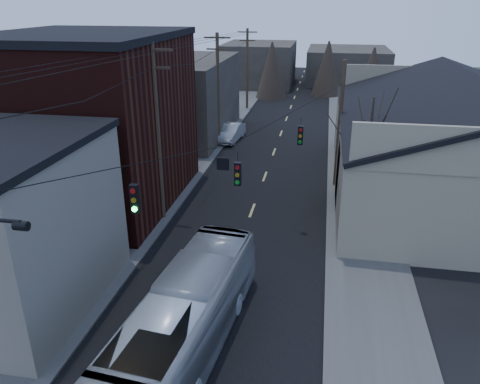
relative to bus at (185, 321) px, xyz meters
The scene contains 12 objects.
road_surface 22.84m from the bus, 88.91° to the left, with size 9.00×110.00×0.02m, color black.
sidewalk_left 23.62m from the bus, 104.91° to the left, with size 4.00×110.00×0.12m, color #474744.
sidewalk_right 23.86m from the bus, 73.08° to the left, with size 4.00×110.00×0.12m, color #474744.
building_brick 16.35m from the bus, 126.81° to the left, with size 10.00×12.00×10.00m, color black.
building_left_far 30.25m from the bus, 107.48° to the left, with size 9.00×14.00×7.00m, color #332D28.
warehouse 22.32m from the bus, 52.94° to the left, with size 16.16×20.60×7.73m.
building_far_left 58.07m from the bus, 95.50° to the left, with size 10.00×12.00×6.00m, color #332D28.
building_far_right 63.23m from the bus, 83.25° to the left, with size 12.00×14.00×5.00m, color #332D28.
bare_tree 14.70m from the bus, 61.53° to the left, with size 0.40×0.40×7.20m, color black.
utility_lines 17.49m from the bus, 99.00° to the left, with size 11.24×45.28×10.50m.
bus is the anchor object (origin of this frame).
parked_car 27.82m from the bus, 97.99° to the left, with size 1.62×4.64×1.53m, color #A5A8AD.
Camera 1 is at (3.91, -5.75, 12.04)m, focal length 35.00 mm.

